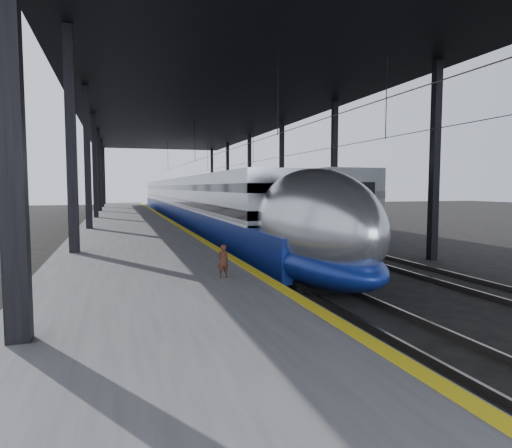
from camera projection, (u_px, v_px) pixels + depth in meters
name	position (u px, v px, depth m)	size (l,w,h in m)	color
ground	(271.00, 300.00, 13.52)	(160.00, 160.00, 0.00)	black
platform	(129.00, 228.00, 31.50)	(6.00, 80.00, 1.00)	#4C4C4F
yellow_strip	(170.00, 220.00, 32.28)	(0.30, 80.00, 0.01)	gold
rails	(240.00, 231.00, 33.89)	(6.52, 80.00, 0.16)	slate
canopy	(205.00, 106.00, 32.39)	(18.00, 75.00, 9.47)	black
tgv_train	(188.00, 203.00, 41.67)	(2.88, 65.20, 4.13)	#ADAFB4
second_train	(227.00, 198.00, 48.38)	(3.13, 56.05, 4.31)	navy
child	(223.00, 261.00, 11.83)	(0.32, 0.21, 0.87)	#432116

